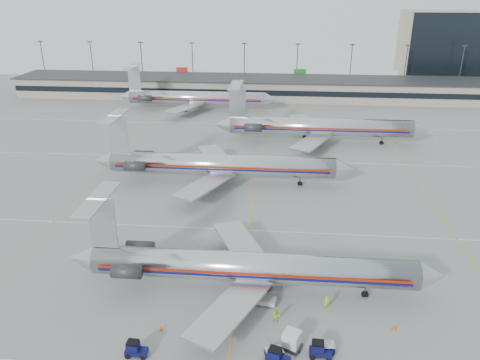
# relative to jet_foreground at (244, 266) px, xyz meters

# --- Properties ---
(ground) EXTENTS (260.00, 260.00, 0.00)m
(ground) POSITION_rel_jet_foreground_xyz_m (-0.65, 4.69, -3.35)
(ground) COLOR gray
(ground) RESTS_ON ground
(apron_markings) EXTENTS (160.00, 0.15, 0.02)m
(apron_markings) POSITION_rel_jet_foreground_xyz_m (-0.65, 14.69, -3.34)
(apron_markings) COLOR silver
(apron_markings) RESTS_ON ground
(terminal) EXTENTS (162.00, 17.00, 6.25)m
(terminal) POSITION_rel_jet_foreground_xyz_m (-0.65, 102.66, -0.19)
(terminal) COLOR gray
(terminal) RESTS_ON ground
(light_mast_row) EXTENTS (163.60, 0.40, 15.28)m
(light_mast_row) POSITION_rel_jet_foreground_xyz_m (-0.65, 116.69, 5.23)
(light_mast_row) COLOR #38383D
(light_mast_row) RESTS_ON ground
(distant_building) EXTENTS (30.00, 20.00, 25.00)m
(distant_building) POSITION_rel_jet_foreground_xyz_m (61.35, 132.69, 9.15)
(distant_building) COLOR tan
(distant_building) RESTS_ON ground
(jet_foreground) EXTENTS (44.12, 25.98, 11.55)m
(jet_foreground) POSITION_rel_jet_foreground_xyz_m (0.00, 0.00, 0.00)
(jet_foreground) COLOR silver
(jet_foreground) RESTS_ON ground
(jet_second_row) EXTENTS (47.48, 27.96, 12.43)m
(jet_second_row) POSITION_rel_jet_foreground_xyz_m (-7.76, 32.19, 0.25)
(jet_second_row) COLOR silver
(jet_second_row) RESTS_ON ground
(jet_third_row) EXTENTS (48.30, 29.71, 13.21)m
(jet_third_row) POSITION_rel_jet_foreground_xyz_m (11.49, 57.41, 0.48)
(jet_third_row) COLOR silver
(jet_third_row) RESTS_ON ground
(jet_back_row) EXTENTS (45.83, 28.19, 12.53)m
(jet_back_row) POSITION_rel_jet_foreground_xyz_m (-21.56, 84.45, 0.29)
(jet_back_row) COLOR silver
(jet_back_row) RESTS_ON ground
(tug_left) EXTENTS (2.19, 1.16, 1.75)m
(tug_left) POSITION_rel_jet_foreground_xyz_m (-9.79, -11.60, -2.56)
(tug_left) COLOR #090B35
(tug_left) RESTS_ON ground
(tug_center) EXTENTS (2.50, 1.77, 1.84)m
(tug_center) POSITION_rel_jet_foreground_xyz_m (4.03, -11.43, -2.51)
(tug_center) COLOR #090B35
(tug_center) RESTS_ON ground
(tug_right) EXTENTS (2.27, 1.23, 1.80)m
(tug_right) POSITION_rel_jet_foreground_xyz_m (8.18, -10.10, -2.53)
(tug_right) COLOR #090B35
(tug_right) RESTS_ON ground
(cart_inner) EXTENTS (1.82, 1.33, 0.97)m
(cart_inner) POSITION_rel_jet_foreground_xyz_m (8.84, -9.38, -2.83)
(cart_inner) COLOR #090B35
(cart_inner) RESTS_ON ground
(cart_outer) EXTENTS (2.01, 1.69, 0.98)m
(cart_outer) POSITION_rel_jet_foreground_xyz_m (3.79, -10.63, -2.83)
(cart_outer) COLOR #090B35
(cart_outer) RESTS_ON ground
(uld_container) EXTENTS (2.40, 2.24, 2.02)m
(uld_container) POSITION_rel_jet_foreground_xyz_m (5.49, -9.21, -2.33)
(uld_container) COLOR #2D2D30
(uld_container) RESTS_ON ground
(belt_loader) EXTENTS (4.79, 2.00, 2.47)m
(belt_loader) POSITION_rel_jet_foreground_xyz_m (1.91, -2.28, -2.69)
(belt_loader) COLOR #AAAAAA
(belt_loader) RESTS_ON ground
(ramp_worker_near) EXTENTS (0.79, 0.72, 1.81)m
(ramp_worker_near) POSITION_rel_jet_foreground_xyz_m (9.45, -2.77, -2.45)
(ramp_worker_near) COLOR #A3DF14
(ramp_worker_near) RESTS_ON ground
(ramp_worker_far) EXTENTS (0.91, 0.79, 1.63)m
(ramp_worker_far) POSITION_rel_jet_foreground_xyz_m (3.91, -5.41, -2.54)
(ramp_worker_far) COLOR #A1E515
(ramp_worker_far) RESTS_ON ground
(cone_right) EXTENTS (0.63, 0.63, 0.68)m
(cone_right) POSITION_rel_jet_foreground_xyz_m (16.29, -5.61, -3.01)
(cone_right) COLOR #E54D07
(cone_right) RESTS_ON ground
(cone_left) EXTENTS (0.56, 0.56, 0.60)m
(cone_left) POSITION_rel_jet_foreground_xyz_m (-8.24, -7.84, -3.05)
(cone_left) COLOR #E54D07
(cone_left) RESTS_ON ground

